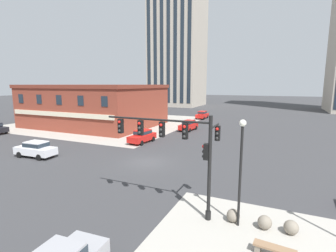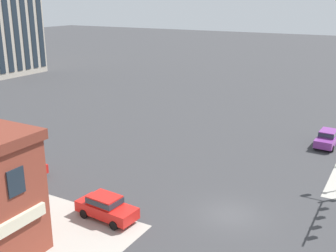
% 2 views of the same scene
% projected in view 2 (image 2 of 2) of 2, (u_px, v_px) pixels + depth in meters
% --- Properties ---
extents(ground_plane, '(320.00, 320.00, 0.00)m').
position_uv_depth(ground_plane, '(230.00, 215.00, 28.96)').
color(ground_plane, '#38383A').
extents(car_main_northbound_near, '(2.15, 4.52, 1.68)m').
position_uv_depth(car_main_northbound_near, '(23.00, 164.00, 35.46)').
color(car_main_northbound_near, red).
rests_on(car_main_northbound_near, ground).
extents(car_cross_eastbound, '(2.15, 4.52, 1.68)m').
position_uv_depth(car_cross_eastbound, '(106.00, 206.00, 28.21)').
color(car_cross_eastbound, red).
rests_on(car_cross_eastbound, ground).
extents(car_cross_far, '(4.48, 2.05, 1.68)m').
position_uv_depth(car_cross_far, '(327.00, 138.00, 42.17)').
color(car_cross_far, '#7A3389').
rests_on(car_cross_far, ground).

